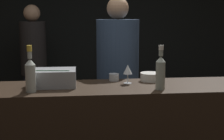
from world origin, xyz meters
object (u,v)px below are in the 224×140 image
ice_bin_with_bottles (53,77)px  candle_votive (114,77)px  person_in_hoodie (118,75)px  person_blond_tee (34,61)px  white_wine_bottle (160,71)px  bowl_white (151,77)px  rose_wine_bottle (30,73)px  wine_glass (128,70)px

ice_bin_with_bottles → candle_votive: ice_bin_with_bottles is taller
person_in_hoodie → person_blond_tee: size_ratio=1.02×
person_blond_tee → person_in_hoodie: bearing=21.2°
candle_votive → person_blond_tee: person_blond_tee is taller
candle_votive → person_blond_tee: size_ratio=0.05×
ice_bin_with_bottles → white_wine_bottle: bearing=-13.9°
bowl_white → white_wine_bottle: (-0.00, -0.31, 0.10)m
candle_votive → white_wine_bottle: size_ratio=0.25×
person_in_hoodie → rose_wine_bottle: bearing=-76.2°
white_wine_bottle → person_in_hoodie: (-0.21, 0.84, -0.18)m
bowl_white → rose_wine_bottle: (-0.92, -0.29, 0.10)m
bowl_white → candle_votive: bearing=172.9°
wine_glass → person_blond_tee: 1.96m
bowl_white → wine_glass: wine_glass is taller
white_wine_bottle → person_in_hoodie: bearing=104.0°
wine_glass → white_wine_bottle: white_wine_bottle is taller
rose_wine_bottle → person_blond_tee: 1.93m
bowl_white → white_wine_bottle: bearing=-90.0°
ice_bin_with_bottles → bowl_white: ice_bin_with_bottles is taller
ice_bin_with_bottles → person_in_hoodie: size_ratio=0.21×
ice_bin_with_bottles → person_blond_tee: size_ratio=0.22×
ice_bin_with_bottles → wine_glass: wine_glass is taller
wine_glass → white_wine_bottle: size_ratio=0.46×
bowl_white → rose_wine_bottle: rose_wine_bottle is taller
candle_votive → person_in_hoodie: bearing=79.6°
candle_votive → wine_glass: bearing=-51.1°
candle_votive → person_blond_tee: bearing=118.8°
white_wine_bottle → person_blond_tee: bearing=121.2°
white_wine_bottle → person_blond_tee: (-1.17, 1.93, -0.18)m
person_in_hoodie → person_blond_tee: person_in_hoodie is taller
ice_bin_with_bottles → rose_wine_bottle: bearing=-128.2°
bowl_white → person_in_hoodie: size_ratio=0.10×
ice_bin_with_bottles → rose_wine_bottle: 0.23m
person_in_hoodie → person_blond_tee: 1.45m
ice_bin_with_bottles → rose_wine_bottle: rose_wine_bottle is taller
ice_bin_with_bottles → candle_votive: (0.49, 0.15, -0.04)m
candle_votive → rose_wine_bottle: rose_wine_bottle is taller
ice_bin_with_bottles → person_blond_tee: 1.78m
wine_glass → ice_bin_with_bottles: bearing=-176.8°
person_in_hoodie → white_wine_bottle: bearing=-21.1°
ice_bin_with_bottles → white_wine_bottle: size_ratio=1.09×
candle_votive → rose_wine_bottle: 0.71m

